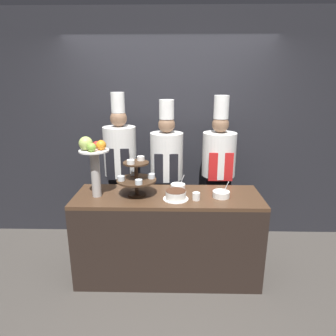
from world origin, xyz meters
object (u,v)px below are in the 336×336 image
at_px(fruit_pedestal, 93,158).
at_px(cup_white, 196,196).
at_px(chef_center_left, 167,170).
at_px(chef_center_right, 218,169).
at_px(tiered_stand, 136,176).
at_px(chef_left, 121,166).
at_px(serving_bowl_near, 221,194).
at_px(cake_round, 176,195).
at_px(serving_bowl_far, 178,187).

relative_size(fruit_pedestal, cup_white, 7.96).
bearing_deg(chef_center_left, chef_center_right, 0.01).
bearing_deg(tiered_stand, chef_left, 113.08).
relative_size(tiered_stand, fruit_pedestal, 0.65).
bearing_deg(serving_bowl_near, chef_center_right, 84.68).
height_order(cup_white, serving_bowl_near, serving_bowl_near).
relative_size(cake_round, chef_center_left, 0.14).
relative_size(serving_bowl_near, chef_center_left, 0.09).
height_order(cup_white, chef_left, chef_left).
height_order(serving_bowl_far, chef_center_right, chef_center_right).
height_order(chef_center_left, chef_center_right, chef_center_right).
xyz_separation_m(cake_round, cup_white, (0.19, -0.01, -0.01)).
bearing_deg(cake_round, chef_left, 132.08).
bearing_deg(chef_center_right, serving_bowl_near, -95.32).
height_order(serving_bowl_far, chef_center_left, chef_center_left).
xyz_separation_m(serving_bowl_far, chef_center_right, (0.48, 0.44, 0.06)).
distance_m(serving_bowl_near, chef_left, 1.27).
height_order(serving_bowl_near, chef_center_left, chef_center_left).
height_order(cake_round, cup_white, cake_round).
bearing_deg(chef_left, chef_center_right, 0.00).
xyz_separation_m(cup_white, chef_left, (-0.84, 0.73, 0.08)).
distance_m(tiered_stand, fruit_pedestal, 0.44).
height_order(cup_white, serving_bowl_far, serving_bowl_far).
bearing_deg(cup_white, chef_left, 139.03).
relative_size(chef_left, chef_center_left, 1.04).
distance_m(fruit_pedestal, cup_white, 1.04).
bearing_deg(chef_center_right, chef_left, -180.00).
xyz_separation_m(cup_white, chef_center_right, (0.31, 0.73, 0.05)).
height_order(tiered_stand, fruit_pedestal, fruit_pedestal).
xyz_separation_m(chef_left, chef_center_right, (1.15, 0.00, -0.03)).
distance_m(tiered_stand, cake_round, 0.42).
bearing_deg(tiered_stand, cup_white, -10.94).
xyz_separation_m(fruit_pedestal, chef_center_left, (0.68, 0.65, -0.31)).
height_order(tiered_stand, serving_bowl_far, tiered_stand).
distance_m(tiered_stand, serving_bowl_far, 0.47).
relative_size(serving_bowl_near, chef_center_right, 0.09).
bearing_deg(cup_white, serving_bowl_near, 17.68).
distance_m(fruit_pedestal, serving_bowl_near, 1.27).
relative_size(fruit_pedestal, serving_bowl_near, 3.60).
distance_m(cake_round, cup_white, 0.19).
relative_size(cake_round, chef_left, 0.13).
relative_size(cup_white, serving_bowl_near, 0.45).
xyz_separation_m(fruit_pedestal, chef_center_right, (1.28, 0.65, -0.30)).
xyz_separation_m(tiered_stand, cake_round, (0.38, -0.10, -0.15)).
xyz_separation_m(cup_white, serving_bowl_near, (0.25, 0.08, -0.01)).
bearing_deg(tiered_stand, serving_bowl_near, -2.28).
bearing_deg(serving_bowl_near, fruit_pedestal, -179.87).
bearing_deg(serving_bowl_near, chef_left, 149.08).
bearing_deg(serving_bowl_near, cup_white, -162.32).
relative_size(cup_white, chef_left, 0.04).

